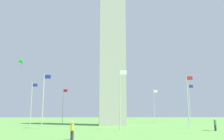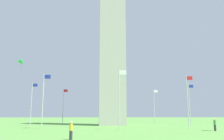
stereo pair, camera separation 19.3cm
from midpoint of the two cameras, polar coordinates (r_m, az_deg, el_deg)
name	(u,v)px [view 1 (the left image)]	position (r m, az deg, el deg)	size (l,w,h in m)	color
ground_plane	(112,125)	(51.49, -0.11, -12.90)	(260.00, 260.00, 0.00)	#548C3D
obelisk_monument	(112,12)	(56.26, -0.10, 13.49)	(5.51, 5.51, 50.07)	#B7B2A8
flagpole_n	(190,102)	(55.20, 17.73, -7.30)	(1.12, 0.14, 8.73)	silver
flagpole_ne	(154,105)	(65.03, 9.83, -8.03)	(1.12, 0.14, 8.73)	silver
flagpole_e	(108,105)	(68.21, -0.98, -8.29)	(1.12, 0.14, 8.73)	silver
flagpole_se	(63,104)	(63.80, -11.54, -7.94)	(1.12, 0.14, 8.73)	silver
flagpole_s	(32,102)	(53.11, -18.53, -7.16)	(1.12, 0.14, 8.73)	silver
flagpole_sw	(43,98)	(40.47, -15.98, -6.45)	(1.12, 0.14, 8.73)	silver
flagpole_w	(120,97)	(34.84, 1.77, -6.27)	(1.12, 0.14, 8.73)	silver
flagpole_nw	(188,99)	(42.40, 17.35, -6.54)	(1.12, 0.14, 8.73)	silver
person_yellow_shirt	(72,130)	(22.75, -9.62, -13.88)	(0.32, 0.32, 1.65)	#2D2D38
person_green_shirt	(215,125)	(37.07, 23.00, -11.79)	(0.32, 0.32, 1.67)	#2D2D38
kite_green_delta	(22,62)	(41.33, -20.64, 1.80)	(1.56, 1.50, 1.96)	green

